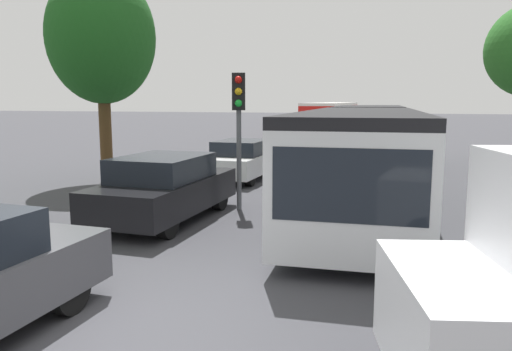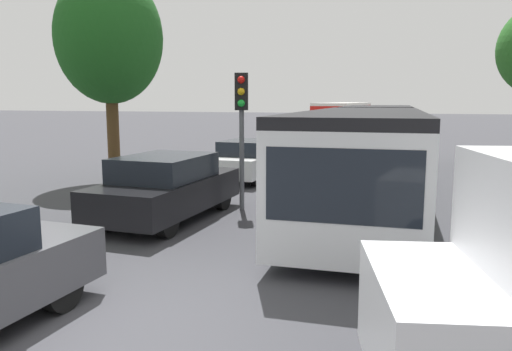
{
  "view_description": "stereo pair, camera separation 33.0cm",
  "coord_description": "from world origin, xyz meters",
  "px_view_note": "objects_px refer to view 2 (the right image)",
  "views": [
    {
      "loc": [
        2.91,
        -4.93,
        2.76
      ],
      "look_at": [
        0.2,
        4.91,
        1.2
      ],
      "focal_mm": 35.0,
      "sensor_mm": 36.0,
      "label": 1
    },
    {
      "loc": [
        3.22,
        -4.84,
        2.76
      ],
      "look_at": [
        0.2,
        4.91,
        1.2
      ],
      "focal_mm": 35.0,
      "sensor_mm": 36.0,
      "label": 2
    }
  ],
  "objects_px": {
    "queued_car_white": "(249,160)",
    "queued_car_green": "(297,144)",
    "queued_car_black": "(167,187)",
    "tree_left_mid": "(108,42)",
    "city_bus_rear": "(344,116)",
    "traffic_light": "(242,110)",
    "articulated_bus": "(371,143)",
    "queued_car_red": "(315,135)"
  },
  "relations": [
    {
      "from": "city_bus_rear",
      "to": "queued_car_white",
      "type": "relative_size",
      "value": 2.94
    },
    {
      "from": "queued_car_white",
      "to": "city_bus_rear",
      "type": "bearing_deg",
      "value": 2.36
    },
    {
      "from": "traffic_light",
      "to": "tree_left_mid",
      "type": "height_order",
      "value": "tree_left_mid"
    },
    {
      "from": "tree_left_mid",
      "to": "queued_car_white",
      "type": "bearing_deg",
      "value": 22.43
    },
    {
      "from": "queued_car_black",
      "to": "queued_car_green",
      "type": "relative_size",
      "value": 1.1
    },
    {
      "from": "queued_car_white",
      "to": "traffic_light",
      "type": "bearing_deg",
      "value": -161.4
    },
    {
      "from": "queued_car_white",
      "to": "queued_car_green",
      "type": "distance_m",
      "value": 6.41
    },
    {
      "from": "city_bus_rear",
      "to": "queued_car_white",
      "type": "distance_m",
      "value": 24.45
    },
    {
      "from": "queued_car_red",
      "to": "tree_left_mid",
      "type": "height_order",
      "value": "tree_left_mid"
    },
    {
      "from": "queued_car_green",
      "to": "tree_left_mid",
      "type": "xyz_separation_m",
      "value": [
        -4.58,
        -8.17,
        3.94
      ]
    },
    {
      "from": "city_bus_rear",
      "to": "queued_car_green",
      "type": "bearing_deg",
      "value": -175.81
    },
    {
      "from": "queued_car_white",
      "to": "queued_car_red",
      "type": "height_order",
      "value": "queued_car_red"
    },
    {
      "from": "queued_car_black",
      "to": "queued_car_green",
      "type": "distance_m",
      "value": 12.6
    },
    {
      "from": "queued_car_black",
      "to": "articulated_bus",
      "type": "bearing_deg",
      "value": -36.2
    },
    {
      "from": "queued_car_black",
      "to": "traffic_light",
      "type": "bearing_deg",
      "value": -38.81
    },
    {
      "from": "queued_car_white",
      "to": "queued_car_green",
      "type": "xyz_separation_m",
      "value": [
        0.29,
        6.41,
        -0.0
      ]
    },
    {
      "from": "city_bus_rear",
      "to": "traffic_light",
      "type": "distance_m",
      "value": 29.18
    },
    {
      "from": "queued_car_green",
      "to": "tree_left_mid",
      "type": "distance_m",
      "value": 10.16
    },
    {
      "from": "queued_car_black",
      "to": "queued_car_red",
      "type": "xyz_separation_m",
      "value": [
        -0.01,
        18.52,
        -0.06
      ]
    },
    {
      "from": "traffic_light",
      "to": "tree_left_mid",
      "type": "distance_m",
      "value": 6.69
    },
    {
      "from": "articulated_bus",
      "to": "traffic_light",
      "type": "bearing_deg",
      "value": -39.33
    },
    {
      "from": "tree_left_mid",
      "to": "queued_car_black",
      "type": "bearing_deg",
      "value": -45.72
    },
    {
      "from": "queued_car_black",
      "to": "queued_car_green",
      "type": "xyz_separation_m",
      "value": [
        0.27,
        12.6,
        -0.07
      ]
    },
    {
      "from": "tree_left_mid",
      "to": "articulated_bus",
      "type": "bearing_deg",
      "value": 5.19
    },
    {
      "from": "queued_car_black",
      "to": "queued_car_white",
      "type": "xyz_separation_m",
      "value": [
        -0.03,
        6.19,
        -0.07
      ]
    },
    {
      "from": "queued_car_black",
      "to": "tree_left_mid",
      "type": "distance_m",
      "value": 7.29
    },
    {
      "from": "traffic_light",
      "to": "tree_left_mid",
      "type": "xyz_separation_m",
      "value": [
        -5.63,
        2.93,
        2.13
      ]
    },
    {
      "from": "articulated_bus",
      "to": "queued_car_white",
      "type": "relative_size",
      "value": 4.21
    },
    {
      "from": "articulated_bus",
      "to": "queued_car_white",
      "type": "bearing_deg",
      "value": -104.94
    },
    {
      "from": "queued_car_green",
      "to": "traffic_light",
      "type": "bearing_deg",
      "value": -171.97
    },
    {
      "from": "queued_car_green",
      "to": "tree_left_mid",
      "type": "relative_size",
      "value": 0.58
    },
    {
      "from": "queued_car_white",
      "to": "queued_car_green",
      "type": "bearing_deg",
      "value": -0.0
    },
    {
      "from": "traffic_light",
      "to": "queued_car_red",
      "type": "bearing_deg",
      "value": 169.14
    },
    {
      "from": "queued_car_green",
      "to": "articulated_bus",
      "type": "bearing_deg",
      "value": -149.51
    },
    {
      "from": "city_bus_rear",
      "to": "queued_car_green",
      "type": "distance_m",
      "value": 18.05
    },
    {
      "from": "articulated_bus",
      "to": "queued_car_green",
      "type": "relative_size",
      "value": 4.23
    },
    {
      "from": "queued_car_green",
      "to": "city_bus_rear",
      "type": "bearing_deg",
      "value": 3.2
    },
    {
      "from": "city_bus_rear",
      "to": "tree_left_mid",
      "type": "bearing_deg",
      "value": 174.08
    },
    {
      "from": "queued_car_white",
      "to": "queued_car_green",
      "type": "relative_size",
      "value": 1.01
    },
    {
      "from": "articulated_bus",
      "to": "queued_car_red",
      "type": "xyz_separation_m",
      "value": [
        -4.19,
        13.32,
        -0.74
      ]
    },
    {
      "from": "queued_car_black",
      "to": "queued_car_red",
      "type": "distance_m",
      "value": 18.52
    },
    {
      "from": "city_bus_rear",
      "to": "queued_car_red",
      "type": "xyz_separation_m",
      "value": [
        -0.1,
        -12.11,
        -0.75
      ]
    }
  ]
}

